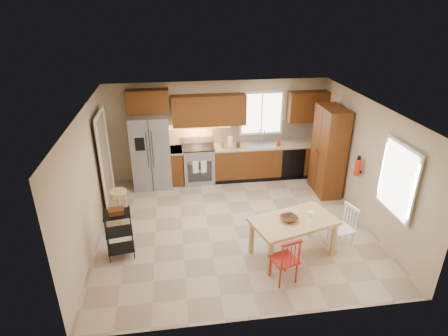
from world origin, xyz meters
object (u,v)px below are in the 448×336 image
Objects in this scene: fire_extinguisher at (358,167)px; utility_cart at (119,234)px; range_stove at (199,164)px; chair_red at (284,258)px; bar_stool at (120,207)px; dining_table at (292,237)px; chair_white at (341,228)px; table_bowl at (289,221)px; table_jar at (310,215)px; refrigerator at (151,151)px; soap_bottle at (279,142)px; pantry at (329,151)px.

fire_extinguisher is 4.94m from utility_cart.
range_stove reaches higher than chair_red.
bar_stool is (-1.78, -1.69, -0.10)m from range_stove.
dining_table is 2.03× the size of bar_stool.
utility_cart is at bearing -170.30° from fire_extinguisher.
chair_white is at bearing -25.90° from bar_stool.
fire_extinguisher is at bearing 33.66° from table_bowl.
table_bowl is 3.04m from utility_cart.
refrigerator is at bearing 133.31° from table_jar.
soap_bottle is 0.22× the size of chair_white.
fire_extinguisher is 5.02m from bar_stool.
pantry is 2.88× the size of bar_stool.
bar_stool is at bearing 157.58° from table_jar.
fire_extinguisher is 2.22m from table_bowl.
chair_white reaches higher than dining_table.
chair_white is at bearing -13.47° from utility_cart.
refrigerator is 2.49× the size of bar_stool.
fire_extinguisher is at bearing -49.89° from chair_white.
pantry is at bearing 100.78° from fire_extinguisher.
bar_stool is 1.18m from utility_cart.
soap_bottle is 2.27m from fire_extinguisher.
table_jar is (-0.63, 0.04, 0.32)m from chair_white.
dining_table is 1.70× the size of chair_white.
refrigerator is 5.06× the size of fire_extinguisher.
fire_extinguisher reaches higher than soap_bottle.
table_jar is at bearing -13.64° from utility_cart.
soap_bottle is 4.64m from utility_cart.
dining_table is 12.36× the size of table_jar.
soap_bottle is 3.09m from table_jar.
bar_stool is at bearing -171.52° from pantry.
dining_table is 4.94× the size of table_bowl.
chair_red is at bearing -43.56° from bar_stool.
refrigerator is 4.23m from pantry.
bar_stool is (-4.76, -0.71, -0.69)m from pantry.
bar_stool is (-3.13, 1.56, -0.37)m from table_bowl.
table_jar is at bearing -141.45° from fire_extinguisher.
chair_white reaches higher than table_bowl.
fire_extinguisher is (0.20, -1.05, 0.05)m from pantry.
refrigerator is 1.23× the size of dining_table.
table_bowl is at bearing -125.66° from pantry.
fire_extinguisher is 1.55m from chair_white.
pantry is 2.24× the size of utility_cart.
soap_bottle is 1.31m from pantry.
table_bowl is at bearing -167.47° from table_jar.
utility_cart is (-3.00, 0.39, -0.26)m from table_bowl.
range_stove is at bearing 161.71° from pantry.
bar_stool is (-3.55, 1.46, -0.39)m from table_jar.
range_stove is 4.00m from chair_white.
soap_bottle reaches higher than table_bowl.
utility_cart reaches higher than chair_red.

